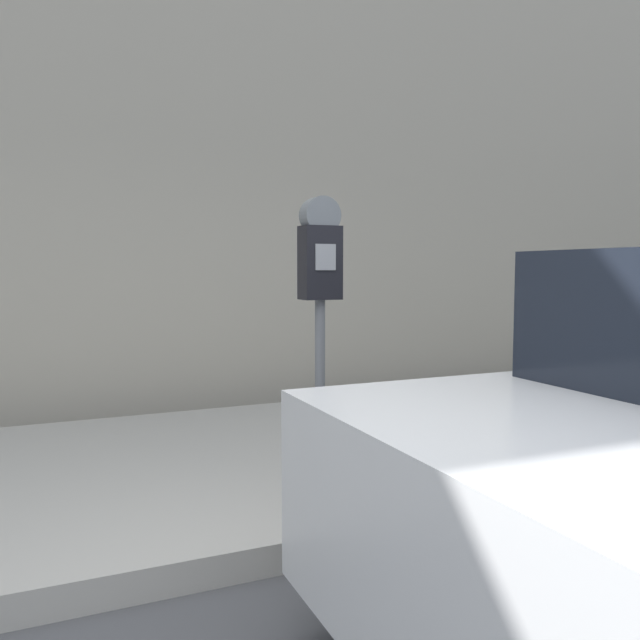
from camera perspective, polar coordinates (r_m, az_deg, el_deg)
sidewalk at (r=4.19m, az=-12.80°, el=-13.39°), size 24.00×2.80×0.15m
building_facade at (r=6.11m, az=-16.94°, el=17.82°), size 24.00×0.30×5.56m
parking_meter at (r=3.15m, az=0.00°, el=3.86°), size 0.20×0.14×1.58m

